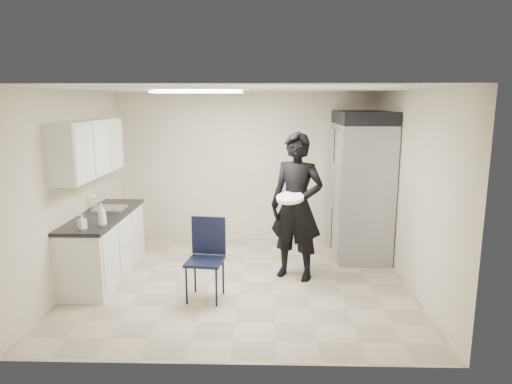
{
  "coord_description": "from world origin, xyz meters",
  "views": [
    {
      "loc": [
        0.36,
        -5.91,
        2.45
      ],
      "look_at": [
        0.19,
        0.2,
        1.23
      ],
      "focal_mm": 32.0,
      "sensor_mm": 36.0,
      "label": 1
    }
  ],
  "objects_px": {
    "lower_counter": "(105,247)",
    "folding_chair": "(205,262)",
    "man_tuxedo": "(297,207)",
    "commercial_fridge": "(360,190)"
  },
  "relations": [
    {
      "from": "folding_chair",
      "to": "lower_counter",
      "type": "bearing_deg",
      "value": 161.12
    },
    {
      "from": "commercial_fridge",
      "to": "folding_chair",
      "type": "relative_size",
      "value": 2.12
    },
    {
      "from": "lower_counter",
      "to": "man_tuxedo",
      "type": "xyz_separation_m",
      "value": [
        2.7,
        0.02,
        0.59
      ]
    },
    {
      "from": "lower_counter",
      "to": "commercial_fridge",
      "type": "xyz_separation_m",
      "value": [
        3.78,
        1.07,
        0.62
      ]
    },
    {
      "from": "lower_counter",
      "to": "folding_chair",
      "type": "xyz_separation_m",
      "value": [
        1.53,
        -0.75,
        0.06
      ]
    },
    {
      "from": "commercial_fridge",
      "to": "folding_chair",
      "type": "bearing_deg",
      "value": -141.03
    },
    {
      "from": "commercial_fridge",
      "to": "man_tuxedo",
      "type": "bearing_deg",
      "value": -135.58
    },
    {
      "from": "commercial_fridge",
      "to": "folding_chair",
      "type": "xyz_separation_m",
      "value": [
        -2.25,
        -1.82,
        -0.56
      ]
    },
    {
      "from": "lower_counter",
      "to": "folding_chair",
      "type": "height_order",
      "value": "folding_chair"
    },
    {
      "from": "folding_chair",
      "to": "commercial_fridge",
      "type": "bearing_deg",
      "value": 46.11
    }
  ]
}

